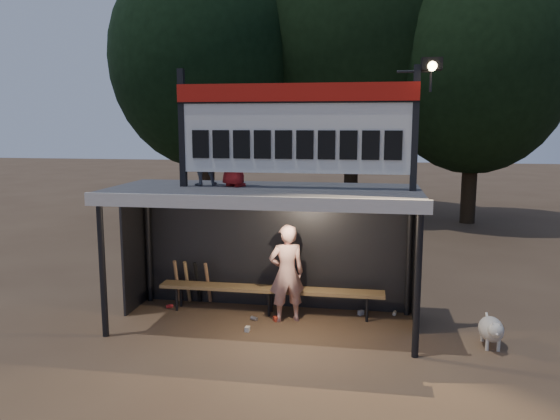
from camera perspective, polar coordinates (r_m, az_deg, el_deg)
The scene contains 13 objects.
ground at distance 9.39m, azimuth -1.64°, elevation -11.89°, with size 80.00×80.00×0.00m, color #4E3927.
player at distance 9.31m, azimuth 0.70°, elevation -6.61°, with size 0.61×0.40×1.68m, color white.
child_a at distance 9.25m, azimuth -8.14°, elevation 5.68°, with size 0.49×0.38×1.01m, color slate.
child_b at distance 9.02m, azimuth -4.83°, elevation 5.86°, with size 0.52×0.34×1.07m, color maroon.
dugout_shelter at distance 9.13m, azimuth -1.40°, elevation -0.45°, with size 5.10×2.08×2.32m.
scoreboard_assembly at distance 8.67m, azimuth 1.91°, elevation 8.85°, with size 4.10×0.27×1.99m.
bench at distance 9.75m, azimuth -1.03°, elevation -8.37°, with size 4.00×0.35×0.48m.
tree_left at distance 19.57m, azimuth -7.84°, elevation 15.31°, with size 6.46×6.46×9.27m.
tree_mid at distance 20.31m, azimuth 7.70°, elevation 16.93°, with size 7.22×7.22×10.36m.
tree_right at distance 19.47m, azimuth 19.75°, elevation 13.94°, with size 6.08×6.08×8.72m.
dog at distance 9.00m, azimuth 21.24°, elevation -11.56°, with size 0.36×0.81×0.49m.
bats at distance 10.38m, azimuth -9.14°, elevation -7.43°, with size 0.67×0.35×0.84m.
litter at distance 9.65m, azimuth 0.43°, elevation -11.04°, with size 4.18×1.29×0.08m.
Camera 1 is at (1.69, -8.60, 3.35)m, focal length 35.00 mm.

